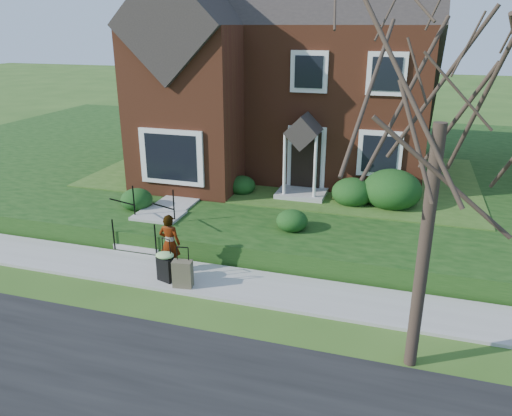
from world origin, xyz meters
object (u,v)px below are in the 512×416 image
at_px(suitcase_olive, 183,274).
at_px(front_steps, 152,226).
at_px(suitcase_black, 165,265).
at_px(woman, 170,243).
at_px(tree_verge, 444,95).

bearing_deg(suitcase_olive, front_steps, 123.20).
bearing_deg(suitcase_black, woman, 119.42).
relative_size(front_steps, woman, 1.32).
distance_m(front_steps, suitcase_olive, 3.16).
height_order(front_steps, suitcase_black, front_steps).
height_order(suitcase_olive, tree_verge, tree_verge).
bearing_deg(woman, suitcase_black, 101.32).
relative_size(front_steps, suitcase_olive, 1.99).
relative_size(woman, suitcase_olive, 1.52).
bearing_deg(tree_verge, suitcase_olive, 166.18).
bearing_deg(suitcase_olive, woman, 125.72).
relative_size(woman, tree_verge, 0.22).
bearing_deg(woman, suitcase_olive, 133.20).
height_order(suitcase_black, tree_verge, tree_verge).
bearing_deg(front_steps, woman, -49.62).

